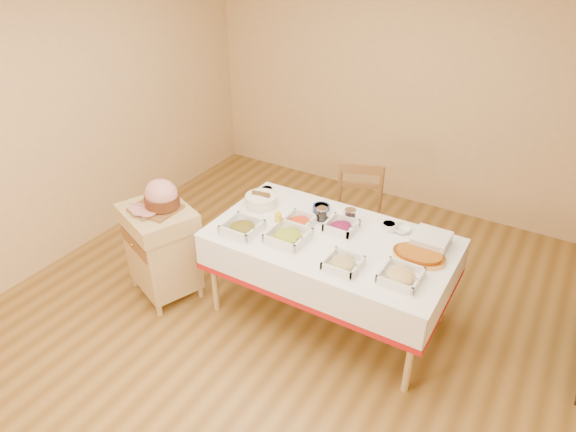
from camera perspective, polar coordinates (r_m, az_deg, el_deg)
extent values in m
plane|color=olive|center=(4.25, -1.19, -11.70)|extent=(5.00, 5.00, 0.00)
plane|color=#DBB275|center=(5.62, 12.72, 14.01)|extent=(4.50, 0.00, 4.50)
plane|color=#DBB275|center=(4.98, -24.24, 9.83)|extent=(0.00, 5.00, 5.00)
cube|color=tan|center=(3.89, 4.80, -2.72)|extent=(1.80, 1.00, 0.04)
cylinder|color=tan|center=(4.19, -8.21, -6.49)|extent=(0.05, 0.05, 0.71)
cylinder|color=tan|center=(4.74, -1.96, -1.21)|extent=(0.05, 0.05, 0.71)
cylinder|color=tan|center=(3.61, 13.45, -14.62)|extent=(0.05, 0.05, 0.71)
cylinder|color=tan|center=(4.23, 17.24, -7.29)|extent=(0.05, 0.05, 0.71)
cube|color=white|center=(3.87, 4.82, -2.41)|extent=(1.82, 1.02, 0.01)
cube|color=tan|center=(4.44, -13.73, -4.14)|extent=(0.67, 0.61, 0.58)
cube|color=tan|center=(4.25, -14.33, -0.13)|extent=(0.72, 0.67, 0.15)
cube|color=brown|center=(4.21, -16.15, -3.49)|extent=(0.45, 0.19, 0.12)
sphere|color=gold|center=(4.21, -16.25, -3.55)|extent=(0.03, 0.03, 0.03)
cylinder|color=tan|center=(4.69, -17.00, -7.75)|extent=(0.05, 0.05, 0.10)
cylinder|color=tan|center=(4.89, -13.78, -5.40)|extent=(0.05, 0.05, 0.10)
cylinder|color=tan|center=(4.40, -12.57, -9.96)|extent=(0.05, 0.05, 0.10)
cylinder|color=tan|center=(4.61, -9.36, -7.34)|extent=(0.05, 0.05, 0.10)
cube|color=brown|center=(4.62, 7.67, -0.64)|extent=(0.54, 0.53, 0.03)
cylinder|color=brown|center=(4.61, 5.02, -4.19)|extent=(0.04, 0.04, 0.46)
cylinder|color=brown|center=(4.92, 5.49, -1.75)|extent=(0.04, 0.04, 0.46)
cylinder|color=brown|center=(4.60, 9.58, -4.63)|extent=(0.04, 0.04, 0.46)
cylinder|color=brown|center=(4.91, 9.76, -2.16)|extent=(0.04, 0.04, 0.46)
cylinder|color=brown|center=(4.68, 5.78, 3.14)|extent=(0.04, 0.04, 0.49)
cylinder|color=brown|center=(4.67, 10.27, 2.71)|extent=(0.04, 0.04, 0.49)
cube|color=brown|center=(4.58, 8.21, 5.18)|extent=(0.37, 0.16, 0.09)
cube|color=brown|center=(4.21, -14.48, 0.84)|extent=(0.36, 0.29, 0.02)
ellipsoid|color=tan|center=(4.14, -13.92, 2.43)|extent=(0.27, 0.24, 0.23)
cylinder|color=#542813|center=(4.17, -13.81, 1.67)|extent=(0.27, 0.27, 0.09)
cube|color=silver|center=(4.15, -16.32, 0.33)|extent=(0.23, 0.10, 0.00)
cylinder|color=silver|center=(4.22, -15.64, 1.06)|extent=(0.26, 0.08, 0.01)
cube|color=silver|center=(3.93, -5.10, -1.64)|extent=(0.27, 0.27, 0.02)
ellipsoid|color=#9E2B12|center=(3.92, -5.11, -1.32)|extent=(0.20, 0.20, 0.07)
cylinder|color=silver|center=(3.87, -4.64, -1.69)|extent=(0.16, 0.01, 0.12)
cube|color=silver|center=(3.82, -0.01, -2.60)|extent=(0.28, 0.28, 0.02)
ellipsoid|color=gold|center=(3.80, -0.01, -2.26)|extent=(0.22, 0.22, 0.08)
cylinder|color=silver|center=(3.75, 0.58, -2.70)|extent=(0.16, 0.01, 0.12)
cube|color=silver|center=(3.57, 6.12, -5.57)|extent=(0.24, 0.24, 0.01)
ellipsoid|color=tan|center=(3.55, 6.14, -5.27)|extent=(0.18, 0.18, 0.06)
cylinder|color=silver|center=(3.52, 6.74, -5.69)|extent=(0.13, 0.01, 0.10)
cube|color=silver|center=(3.52, 12.35, -6.82)|extent=(0.26, 0.26, 0.01)
ellipsoid|color=tan|center=(3.50, 12.40, -6.51)|extent=(0.20, 0.20, 0.07)
cylinder|color=silver|center=(3.47, 13.14, -7.00)|extent=(0.14, 0.01, 0.10)
cube|color=silver|center=(4.00, 1.27, -0.91)|extent=(0.21, 0.21, 0.01)
ellipsoid|color=red|center=(3.99, 1.27, -0.64)|extent=(0.16, 0.16, 0.06)
cylinder|color=silver|center=(3.95, 1.71, -0.91)|extent=(0.14, 0.01, 0.10)
cube|color=silver|center=(3.96, 5.90, -1.48)|extent=(0.22, 0.22, 0.02)
ellipsoid|color=maroon|center=(3.94, 5.92, -1.20)|extent=(0.17, 0.17, 0.06)
cylinder|color=silver|center=(3.91, 6.42, -1.48)|extent=(0.15, 0.01, 0.11)
cylinder|color=silver|center=(4.44, -2.35, 2.84)|extent=(0.11, 0.11, 0.05)
cylinder|color=black|center=(4.43, -2.35, 3.03)|extent=(0.09, 0.09, 0.02)
cylinder|color=navy|center=(4.17, 3.72, 0.84)|extent=(0.14, 0.14, 0.06)
cylinder|color=maroon|center=(4.16, 3.73, 1.06)|extent=(0.11, 0.11, 0.02)
cylinder|color=silver|center=(4.00, 11.14, -1.17)|extent=(0.12, 0.12, 0.06)
cylinder|color=red|center=(3.99, 11.16, -0.94)|extent=(0.10, 0.10, 0.02)
imported|color=silver|center=(4.11, 5.26, 0.17)|extent=(0.21, 0.21, 0.04)
imported|color=silver|center=(4.00, 12.56, -1.43)|extent=(0.19, 0.19, 0.04)
cylinder|color=silver|center=(4.05, 3.78, 0.15)|extent=(0.08, 0.08, 0.10)
cylinder|color=silver|center=(4.02, 3.81, 0.82)|extent=(0.09, 0.09, 0.01)
cylinder|color=black|center=(4.05, 3.78, -0.01)|extent=(0.07, 0.07, 0.07)
cylinder|color=silver|center=(4.04, 6.91, -0.05)|extent=(0.08, 0.08, 0.10)
cylinder|color=silver|center=(4.01, 6.96, 0.65)|extent=(0.09, 0.09, 0.01)
cylinder|color=black|center=(4.05, 6.90, -0.23)|extent=(0.07, 0.07, 0.08)
cylinder|color=yellow|center=(3.92, -1.10, -0.57)|extent=(0.05, 0.05, 0.14)
cone|color=yellow|center=(3.88, -1.11, 0.49)|extent=(0.03, 0.03, 0.03)
cylinder|color=white|center=(4.24, -3.00, 1.73)|extent=(0.26, 0.26, 0.10)
cube|color=silver|center=(3.90, 15.52, -3.12)|extent=(0.25, 0.25, 0.01)
cube|color=silver|center=(3.89, 15.55, -2.93)|extent=(0.25, 0.25, 0.01)
cube|color=silver|center=(3.88, 15.58, -2.74)|extent=(0.25, 0.25, 0.01)
cube|color=silver|center=(3.87, 15.61, -2.54)|extent=(0.25, 0.25, 0.01)
cube|color=silver|center=(3.87, 15.65, -2.35)|extent=(0.25, 0.25, 0.01)
cube|color=silver|center=(3.86, 15.68, -2.15)|extent=(0.25, 0.25, 0.01)
ellipsoid|color=gold|center=(3.75, 14.34, -4.31)|extent=(0.38, 0.27, 0.03)
ellipsoid|color=#A55611|center=(3.74, 14.36, -4.14)|extent=(0.32, 0.23, 0.04)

